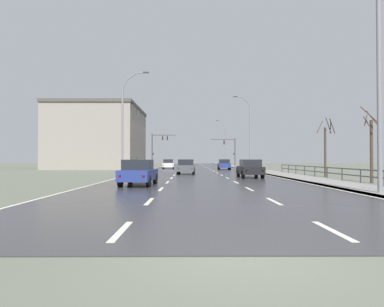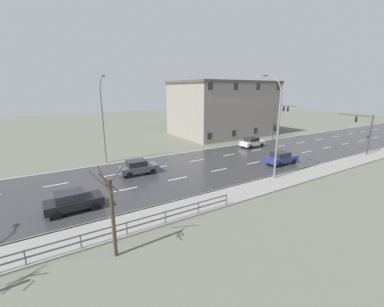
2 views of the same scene
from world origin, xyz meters
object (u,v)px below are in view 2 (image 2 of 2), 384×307
object	(u,v)px
street_lamp_left_bank	(103,122)
car_mid_centre	(73,201)
car_far_left	(138,167)
traffic_signal_right	(364,128)
car_near_right	(252,142)
brick_building	(223,108)
traffic_signal_left	(279,115)
street_lamp_midground	(277,130)
car_distant	(281,158)

from	to	relation	value
street_lamp_left_bank	car_mid_centre	world-z (taller)	street_lamp_left_bank
car_mid_centre	car_far_left	size ratio (longest dim) A/B	0.99
street_lamp_left_bank	traffic_signal_right	size ratio (longest dim) A/B	1.86
traffic_signal_right	car_near_right	bearing A→B (deg)	-138.80
car_far_left	traffic_signal_right	bearing A→B (deg)	76.73
car_far_left	brick_building	xyz separation A→B (m)	(-15.12, 23.49, 4.47)
traffic_signal_right	traffic_signal_left	distance (m)	13.95
street_lamp_midground	traffic_signal_right	bearing A→B (deg)	91.27
street_lamp_midground	street_lamp_left_bank	bearing A→B (deg)	-138.26
street_lamp_left_bank	traffic_signal_right	bearing A→B (deg)	65.66
traffic_signal_left	car_near_right	bearing A→B (deg)	-74.04
street_lamp_midground	traffic_signal_right	size ratio (longest dim) A/B	1.84
car_distant	car_near_right	bearing A→B (deg)	157.63
street_lamp_midground	traffic_signal_left	bearing A→B (deg)	129.02
traffic_signal_left	street_lamp_midground	bearing A→B (deg)	-50.98
traffic_signal_right	car_mid_centre	xyz separation A→B (m)	(-2.66, -37.16, -2.91)
car_far_left	car_near_right	distance (m)	20.33
traffic_signal_right	car_far_left	xyz separation A→B (m)	(-8.23, -30.02, -2.91)
street_lamp_left_bank	brick_building	world-z (taller)	brick_building
street_lamp_midground	car_near_right	distance (m)	15.27
street_lamp_midground	car_far_left	distance (m)	14.90
traffic_signal_right	car_mid_centre	size ratio (longest dim) A/B	1.37
car_near_right	traffic_signal_left	bearing A→B (deg)	103.48
car_near_right	car_mid_centre	bearing A→B (deg)	-74.79
car_mid_centre	car_far_left	bearing A→B (deg)	127.01
street_lamp_midground	car_far_left	size ratio (longest dim) A/B	2.50
car_near_right	brick_building	distance (m)	13.25
car_mid_centre	car_near_right	bearing A→B (deg)	106.75
traffic_signal_right	brick_building	xyz separation A→B (m)	(-23.35, -6.53, 1.56)
traffic_signal_right	brick_building	bearing A→B (deg)	-164.37
street_lamp_left_bank	car_distant	xyz separation A→B (m)	(11.86, 18.16, -4.29)
street_lamp_left_bank	car_mid_centre	bearing A→B (deg)	-23.94
traffic_signal_right	car_near_right	world-z (taller)	traffic_signal_right
street_lamp_left_bank	brick_building	xyz separation A→B (m)	(-8.90, 25.40, 0.18)
street_lamp_midground	car_near_right	bearing A→B (deg)	143.37
car_far_left	car_near_right	bearing A→B (deg)	100.87
street_lamp_left_bank	traffic_signal_left	distance (m)	30.92
car_distant	car_far_left	distance (m)	17.21
traffic_signal_right	car_distant	world-z (taller)	traffic_signal_right
traffic_signal_right	car_distant	size ratio (longest dim) A/B	1.36
street_lamp_left_bank	car_distant	size ratio (longest dim) A/B	2.53
street_lamp_left_bank	car_far_left	bearing A→B (deg)	17.04
street_lamp_midground	brick_building	distance (m)	26.69
car_mid_centre	brick_building	world-z (taller)	brick_building
traffic_signal_left	car_mid_centre	world-z (taller)	traffic_signal_left
traffic_signal_left	traffic_signal_right	bearing A→B (deg)	4.20
traffic_signal_right	brick_building	size ratio (longest dim) A/B	0.30
traffic_signal_right	car_far_left	bearing A→B (deg)	-105.32
traffic_signal_left	car_far_left	distance (m)	29.76
street_lamp_midground	street_lamp_left_bank	xyz separation A→B (m)	(-14.86, -13.26, 0.00)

